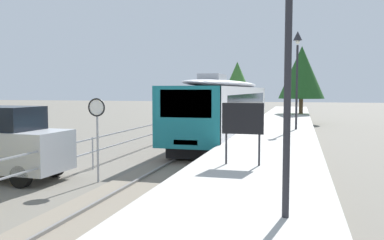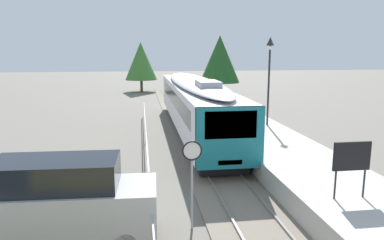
% 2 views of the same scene
% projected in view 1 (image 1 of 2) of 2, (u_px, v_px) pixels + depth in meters
% --- Properties ---
extents(ground_plane, '(160.00, 160.00, 0.00)m').
position_uv_depth(ground_plane, '(176.00, 139.00, 25.30)').
color(ground_plane, '#6B665B').
extents(track_rails, '(3.20, 60.00, 0.14)m').
position_uv_depth(track_rails, '(224.00, 140.00, 24.52)').
color(track_rails, slate).
rests_on(track_rails, ground).
extents(commuter_train, '(2.82, 20.33, 3.74)m').
position_uv_depth(commuter_train, '(229.00, 104.00, 25.88)').
color(commuter_train, silver).
rests_on(commuter_train, track_rails).
extents(station_platform, '(3.90, 60.00, 0.90)m').
position_uv_depth(station_platform, '(279.00, 135.00, 23.65)').
color(station_platform, '#B7B5AD').
rests_on(station_platform, ground).
extents(platform_lamp_mid_platform, '(0.34, 0.34, 5.35)m').
position_uv_depth(platform_lamp_mid_platform, '(297.00, 61.00, 22.13)').
color(platform_lamp_mid_platform, '#232328').
rests_on(platform_lamp_mid_platform, station_platform).
extents(platform_notice_board, '(1.20, 0.08, 1.80)m').
position_uv_depth(platform_notice_board, '(243.00, 121.00, 11.73)').
color(platform_notice_board, '#232328').
rests_on(platform_notice_board, station_platform).
extents(speed_limit_sign, '(0.61, 0.10, 2.81)m').
position_uv_depth(speed_limit_sign, '(97.00, 119.00, 13.38)').
color(speed_limit_sign, '#9EA0A5').
rests_on(speed_limit_sign, ground).
extents(carpark_fence, '(0.06, 36.06, 1.25)m').
position_uv_depth(carpark_fence, '(93.00, 146.00, 15.67)').
color(carpark_fence, '#9EA0A5').
rests_on(carpark_fence, ground).
extents(tree_behind_carpark, '(4.32, 4.32, 6.65)m').
position_uv_depth(tree_behind_carpark, '(237.00, 81.00, 51.82)').
color(tree_behind_carpark, brown).
rests_on(tree_behind_carpark, ground).
extents(tree_behind_station_far, '(4.08, 4.08, 7.01)m').
position_uv_depth(tree_behind_station_far, '(302.00, 72.00, 36.69)').
color(tree_behind_station_far, brown).
rests_on(tree_behind_station_far, ground).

